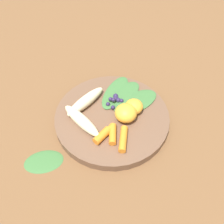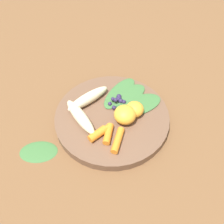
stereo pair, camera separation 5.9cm
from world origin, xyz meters
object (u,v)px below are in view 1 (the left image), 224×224
at_px(bowl, 112,117).
at_px(banana_peeled_left, 81,121).
at_px(orange_segment_near, 134,107).
at_px(kale_leaf_stray, 44,161).
at_px(banana_peeled_right, 86,101).

height_order(bowl, banana_peeled_left, banana_peeled_left).
relative_size(orange_segment_near, kale_leaf_stray, 0.51).
height_order(bowl, kale_leaf_stray, bowl).
xyz_separation_m(bowl, banana_peeled_left, (0.06, -0.05, 0.03)).
relative_size(banana_peeled_left, orange_segment_near, 2.75).
relative_size(bowl, banana_peeled_left, 2.31).
relative_size(bowl, orange_segment_near, 6.35).
relative_size(banana_peeled_right, orange_segment_near, 2.75).
xyz_separation_m(banana_peeled_right, orange_segment_near, (-0.04, 0.11, 0.00)).
distance_m(banana_peeled_right, orange_segment_near, 0.12).
xyz_separation_m(banana_peeled_left, banana_peeled_right, (-0.06, -0.03, 0.00)).
height_order(bowl, orange_segment_near, orange_segment_near).
height_order(banana_peeled_left, orange_segment_near, orange_segment_near).
relative_size(banana_peeled_left, banana_peeled_right, 1.00).
xyz_separation_m(bowl, orange_segment_near, (-0.04, 0.04, 0.03)).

